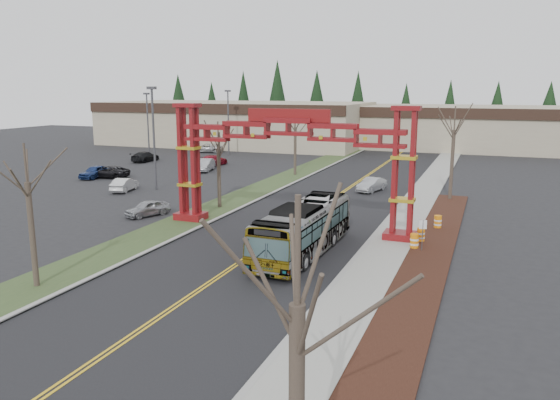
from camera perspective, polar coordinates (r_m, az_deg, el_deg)
The scene contains 35 objects.
ground at distance 24.17m, azimuth -14.63°, elevation -13.21°, with size 200.00×200.00×0.00m, color black.
road at distance 45.70m, azimuth 3.92°, elevation -1.02°, with size 12.00×110.00×0.02m, color black.
lane_line_left at distance 45.73m, azimuth 3.78°, elevation -0.99°, with size 0.12×100.00×0.01m, color gold.
lane_line_right at distance 45.66m, azimuth 4.06°, elevation -1.01°, with size 0.12×100.00×0.01m, color gold.
curb_right at distance 44.30m, azimuth 11.53°, elevation -1.55°, with size 0.30×110.00×0.15m, color #989893.
sidewalk_right at distance 44.09m, azimuth 13.39°, elevation -1.70°, with size 2.60×110.00×0.14m, color gray.
landscape_strip at distance 29.48m, azimuth 14.27°, elevation -8.45°, with size 2.60×50.00×0.12m, color black.
grass_median at distance 48.62m, azimuth -5.11°, elevation -0.23°, with size 4.00×110.00×0.08m, color #2D4522.
curb_left at distance 47.83m, azimuth -3.13°, elevation -0.36°, with size 0.30×110.00×0.15m, color #989893.
gateway_arch at distance 38.18m, azimuth 0.88°, elevation 5.59°, with size 18.20×1.60×8.90m.
retail_building_west at distance 99.63m, azimuth -4.54°, elevation 8.02°, with size 46.00×22.30×7.50m.
retail_building_east at distance 97.81m, azimuth 19.49°, elevation 7.18°, with size 38.00×20.30×7.00m.
conifer_treeline at distance 110.41m, azimuth 14.71°, elevation 9.44°, with size 116.10×5.60×13.00m.
transit_bus at distance 33.29m, azimuth 2.46°, elevation -3.04°, with size 2.64×11.29×3.15m, color #AAADB2.
silver_sedan at distance 54.34m, azimuth 9.55°, elevation 1.59°, with size 1.43×4.09×1.35m, color #A5A8AD.
parked_car_near_a at distance 44.59m, azimuth -13.69°, elevation -0.84°, with size 1.48×3.68×1.25m, color #989A9F.
parked_car_near_b at distance 55.88m, azimuth -15.94°, elevation 1.57°, with size 1.40×4.01×1.32m, color silver.
parked_car_near_c at distance 64.82m, azimuth -17.58°, elevation 2.82°, with size 2.24×4.85×1.35m, color black.
parked_car_mid_a at distance 72.01m, azimuth -6.98°, elevation 4.14°, with size 1.99×4.90×1.42m, color maroon.
parked_car_mid_b at distance 64.99m, azimuth -18.76°, elevation 2.81°, with size 1.70×4.21×1.44m, color navy.
parked_car_far_a at distance 67.43m, azimuth -7.85°, elevation 3.64°, with size 1.57×4.49×1.48m, color #A8A9B0.
parked_car_far_b at distance 87.11m, azimuth -7.69°, elevation 5.41°, with size 2.31×5.01×1.39m, color silver.
parked_car_far_c at distance 77.78m, azimuth -13.91°, elevation 4.43°, with size 1.94×4.77×1.38m, color black.
bare_tree_median_near at distance 29.63m, azimuth -24.90°, elevation 1.61°, with size 2.94×2.94×7.38m.
bare_tree_median_mid at distance 45.86m, azimuth -6.46°, elevation 5.51°, with size 3.18×3.18×7.29m.
bare_tree_median_far at distance 63.21m, azimuth 1.60°, elevation 7.55°, with size 3.24×3.24×7.67m.
bare_tree_right_near at distance 10.56m, azimuth 1.82°, elevation -11.10°, with size 3.23×3.23×8.10m.
bare_tree_right_far at distance 51.21m, azimuth 17.73°, elevation 6.92°, with size 3.20×3.20×8.44m.
light_pole_near at distance 55.38m, azimuth -13.07°, elevation 7.05°, with size 0.88×0.44×10.13m.
light_pole_mid at distance 78.49m, azimuth -13.65°, elevation 7.96°, with size 0.81×0.41×9.35m.
light_pole_far at distance 82.98m, azimuth -5.43°, elevation 8.55°, with size 0.84×0.42×9.69m.
street_sign at distance 34.75m, azimuth 14.69°, elevation -2.97°, with size 0.45×0.17×2.04m.
barrel_south at distance 35.46m, azimuth 13.85°, elevation -4.25°, with size 0.55×0.55×1.01m.
barrel_mid at distance 37.14m, azimuth 14.50°, elevation -3.59°, with size 0.53×0.53×0.97m.
barrel_north at distance 40.94m, azimuth 16.15°, elevation -2.25°, with size 0.54×0.54×1.00m.
Camera 1 is at (13.22, -17.59, 10.01)m, focal length 35.00 mm.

